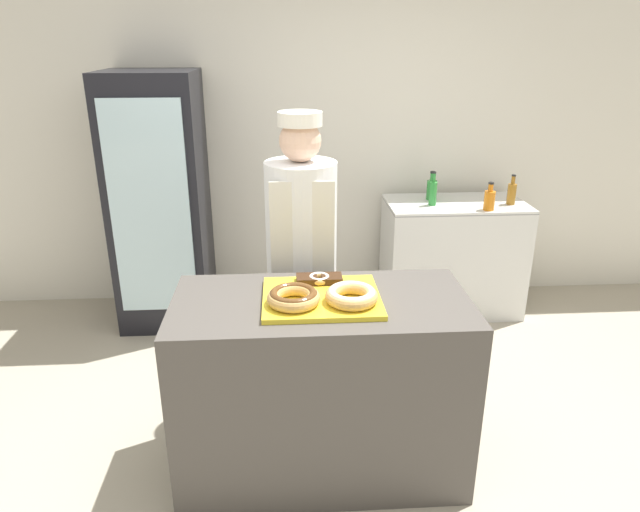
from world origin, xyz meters
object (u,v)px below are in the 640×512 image
at_px(serving_tray, 321,298).
at_px(chest_freezer, 452,256).
at_px(bottle_amber, 512,193).
at_px(beverage_fridge, 160,203).
at_px(brownie_back_left, 307,279).
at_px(bottle_green, 432,189).
at_px(baker_person, 302,258).
at_px(donut_mini_center, 319,278).
at_px(bottle_orange, 489,199).
at_px(brownie_back_right, 332,279).
at_px(donut_chocolate_glaze, 294,297).
at_px(bottle_green_b, 433,192).
at_px(donut_light_glaze, 352,295).

distance_m(serving_tray, chest_freezer, 2.15).
bearing_deg(serving_tray, bottle_amber, 47.29).
relative_size(beverage_fridge, chest_freezer, 1.76).
height_order(serving_tray, brownie_back_left, brownie_back_left).
height_order(chest_freezer, bottle_green, bottle_green).
distance_m(brownie_back_left, baker_person, 0.49).
bearing_deg(donut_mini_center, bottle_orange, 46.10).
height_order(brownie_back_right, bottle_green, bottle_green).
bearing_deg(donut_mini_center, chest_freezer, 54.12).
distance_m(beverage_fridge, bottle_orange, 2.40).
relative_size(serving_tray, bottle_orange, 2.60).
bearing_deg(donut_chocolate_glaze, chest_freezer, 54.95).
distance_m(brownie_back_right, beverage_fridge, 1.94).
relative_size(chest_freezer, bottle_green_b, 4.19).
relative_size(donut_light_glaze, bottle_green, 1.08).
bearing_deg(donut_mini_center, donut_chocolate_glaze, -118.95).
distance_m(donut_light_glaze, beverage_fridge, 2.18).
bearing_deg(bottle_amber, bottle_green, 163.05).
xyz_separation_m(donut_chocolate_glaze, donut_mini_center, (0.13, 0.23, -0.02)).
relative_size(brownie_back_left, bottle_amber, 0.44).
height_order(serving_tray, bottle_green_b, bottle_green_b).
height_order(donut_light_glaze, donut_mini_center, donut_light_glaze).
bearing_deg(donut_mini_center, bottle_amber, 44.50).
relative_size(donut_light_glaze, bottle_amber, 1.05).
distance_m(chest_freezer, bottle_orange, 0.59).
xyz_separation_m(beverage_fridge, chest_freezer, (2.22, 0.01, -0.48)).
distance_m(brownie_back_left, chest_freezer, 2.07).
bearing_deg(bottle_green, bottle_orange, -41.94).
relative_size(donut_chocolate_glaze, bottle_orange, 1.15).
bearing_deg(brownie_back_left, brownie_back_right, 0.00).
distance_m(serving_tray, bottle_green_b, 1.93).
bearing_deg(brownie_back_left, bottle_green, 58.40).
relative_size(donut_light_glaze, bottle_orange, 1.15).
distance_m(serving_tray, donut_mini_center, 0.16).
xyz_separation_m(donut_chocolate_glaze, bottle_green_b, (1.07, 1.76, -0.01)).
distance_m(beverage_fridge, bottle_green, 2.05).
distance_m(donut_chocolate_glaze, donut_light_glaze, 0.26).
distance_m(bottle_green, bottle_amber, 0.59).
bearing_deg(bottle_green_b, brownie_back_left, -123.34).
height_order(donut_chocolate_glaze, bottle_green, bottle_green).
bearing_deg(brownie_back_left, bottle_orange, 44.82).
distance_m(donut_mini_center, beverage_fridge, 1.91).
relative_size(brownie_back_left, beverage_fridge, 0.05).
bearing_deg(bottle_orange, serving_tray, -130.86).
distance_m(serving_tray, bottle_orange, 2.02).
distance_m(donut_chocolate_glaze, bottle_amber, 2.41).
height_order(donut_mini_center, bottle_green, bottle_green).
xyz_separation_m(beverage_fridge, bottle_orange, (2.39, -0.21, 0.04)).
relative_size(donut_chocolate_glaze, chest_freezer, 0.23).
bearing_deg(bottle_green, chest_freezer, -28.28).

